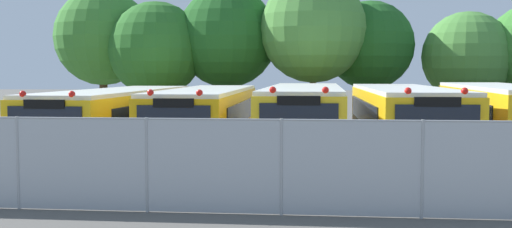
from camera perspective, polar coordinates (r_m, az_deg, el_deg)
name	(u,v)px	position (r m, az deg, el deg)	size (l,w,h in m)	color
ground_plane	(302,161)	(21.76, 4.16, -4.24)	(160.00, 160.00, 0.00)	#595651
school_bus_0	(118,120)	(22.93, -12.24, -0.52)	(2.79, 11.63, 2.55)	yellow
school_bus_1	(207,120)	(22.01, -4.39, -0.57)	(2.62, 11.05, 2.59)	#EAA80C
school_bus_2	(304,120)	(21.79, 4.36, -0.50)	(2.54, 11.57, 2.67)	yellow
school_bus_3	(403,122)	(21.48, 13.01, -0.66)	(2.85, 11.06, 2.66)	yellow
school_bus_4	(501,120)	(22.54, 21.10, -0.54)	(2.73, 11.46, 2.73)	yellow
tree_0	(104,37)	(34.15, -13.43, 6.72)	(5.00, 5.00, 7.32)	#4C3823
tree_1	(155,50)	(32.11, -9.08, 5.65)	(4.74, 4.74, 6.52)	#4C3823
tree_2	(227,36)	(32.26, -2.66, 7.00)	(5.04, 5.04, 7.27)	#4C3823
tree_3	(316,28)	(31.06, 5.36, 7.69)	(5.16, 5.16, 7.65)	#4C3823
tree_4	(369,47)	(32.46, 10.05, 5.96)	(4.43, 4.43, 6.57)	#4C3823
tree_5	(469,57)	(32.94, 18.55, 4.85)	(4.44, 4.44, 5.98)	#4C3823
chainlink_fence	(281,165)	(13.53, 2.29, -4.62)	(17.60, 0.07, 2.07)	#9EA0A3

